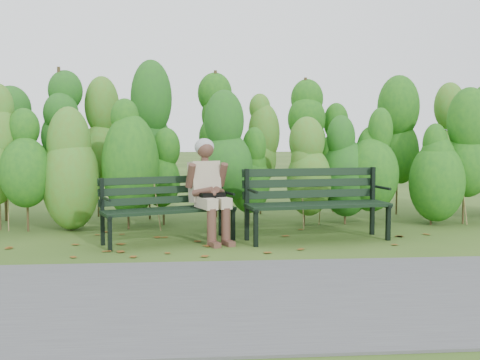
{
  "coord_description": "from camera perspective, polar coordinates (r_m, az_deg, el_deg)",
  "views": [
    {
      "loc": [
        -0.59,
        -6.61,
        1.3
      ],
      "look_at": [
        0.0,
        0.35,
        0.75
      ],
      "focal_mm": 42.0,
      "sensor_mm": 36.0,
      "label": 1
    }
  ],
  "objects": [
    {
      "name": "seated_woman",
      "position": [
        6.93,
        -3.23,
        -0.44
      ],
      "size": [
        0.6,
        0.82,
        1.27
      ],
      "color": "tan",
      "rests_on": "ground"
    },
    {
      "name": "bench_right",
      "position": [
        7.11,
        7.62,
        -1.78
      ],
      "size": [
        1.86,
        0.85,
        0.89
      ],
      "color": "black",
      "rests_on": "ground"
    },
    {
      "name": "footpath",
      "position": [
        4.63,
        2.71,
        -11.72
      ],
      "size": [
        60.0,
        2.5,
        0.01
      ],
      "primitive_type": "cube",
      "color": "#474749",
      "rests_on": "ground"
    },
    {
      "name": "leaf_litter",
      "position": [
        6.72,
        2.49,
        -6.62
      ],
      "size": [
        5.81,
        2.27,
        0.01
      ],
      "color": "brown",
      "rests_on": "ground"
    },
    {
      "name": "bench_left",
      "position": [
        6.94,
        -7.44,
        -2.38
      ],
      "size": [
        1.68,
        1.06,
        0.8
      ],
      "color": "black",
      "rests_on": "ground"
    },
    {
      "name": "ground",
      "position": [
        6.76,
        0.25,
        -6.58
      ],
      "size": [
        80.0,
        80.0,
        0.0
      ],
      "primitive_type": "plane",
      "color": "#2A4715"
    },
    {
      "name": "hedge_band",
      "position": [
        8.49,
        -0.86,
        4.21
      ],
      "size": [
        11.04,
        1.67,
        2.42
      ],
      "color": "#47381E",
      "rests_on": "ground"
    }
  ]
}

